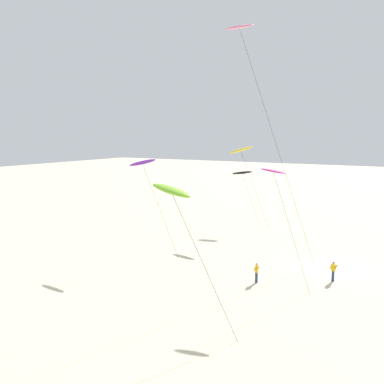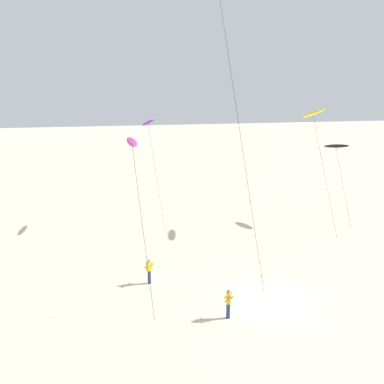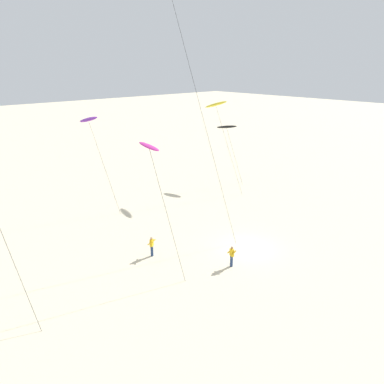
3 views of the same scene
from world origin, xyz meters
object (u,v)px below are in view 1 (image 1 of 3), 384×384
Objects in this scene: kite_pink at (240,29)px; kite_yellow at (241,150)px; kite_purple at (142,163)px; kite_magenta at (274,173)px; kite_black at (242,173)px; kite_flyer_nearest at (256,272)px; kite_flyer_middle at (333,271)px; kite_lime at (172,191)px.

kite_pink reaches higher than kite_yellow.
kite_purple is 14.82m from kite_magenta.
kite_black is 20.60m from kite_pink.
kite_pink is 14.81m from kite_magenta.
kite_yellow is at bearing 28.26° from kite_flyer_nearest.
kite_flyer_middle is at bearing -135.89° from kite_black.
kite_pink is at bearing -157.42° from kite_yellow.
kite_yellow is at bearing 31.07° from kite_magenta.
kite_pink is 22.60m from kite_flyer_middle.
kite_black is 22.90m from kite_magenta.
kite_lime is 0.42× the size of kite_pink.
kite_pink reaches higher than kite_lime.
kite_magenta is at bearing -148.93° from kite_yellow.
kite_flyer_nearest is at bearing 123.33° from kite_flyer_middle.
kite_yellow is 19.49m from kite_magenta.
kite_yellow reaches higher than kite_magenta.
kite_purple is at bearing 81.01° from kite_flyer_nearest.
kite_black is (29.62, 8.34, -1.69)m from kite_lime.
kite_pink is at bearing 80.15° from kite_flyer_middle.
kite_black is 0.75× the size of kite_purple.
kite_lime is 1.25× the size of kite_black.
kite_flyer_middle is (-12.17, -13.76, -9.20)m from kite_yellow.
kite_pink reaches higher than kite_flyer_nearest.
kite_yellow is (10.54, 4.38, -11.30)m from kite_pink.
kite_flyer_nearest is at bearing -151.74° from kite_yellow.
kite_lime is at bearing -137.64° from kite_purple.
kite_pink is at bearing -158.12° from kite_black.
kite_flyer_middle is (-1.63, -9.38, -20.50)m from kite_pink.
kite_flyer_middle is at bearing -56.67° from kite_flyer_nearest.
kite_pink is (-13.74, -5.52, 14.33)m from kite_black.
kite_purple is at bearing 42.36° from kite_lime.
kite_yellow is at bearing -160.46° from kite_black.
kite_flyer_middle is at bearing -99.85° from kite_pink.
kite_flyer_middle is at bearing -39.45° from kite_magenta.
kite_yellow is at bearing 15.25° from kite_lime.
kite_flyer_middle is at bearing -85.38° from kite_purple.
kite_black is 4.45× the size of kite_flyer_nearest.
kite_flyer_middle is at bearing -131.49° from kite_yellow.
kite_yellow reaches higher than kite_flyer_nearest.
kite_flyer_nearest is at bearing -98.99° from kite_purple.
kite_pink reaches higher than kite_magenta.
kite_purple is at bearing 168.85° from kite_black.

